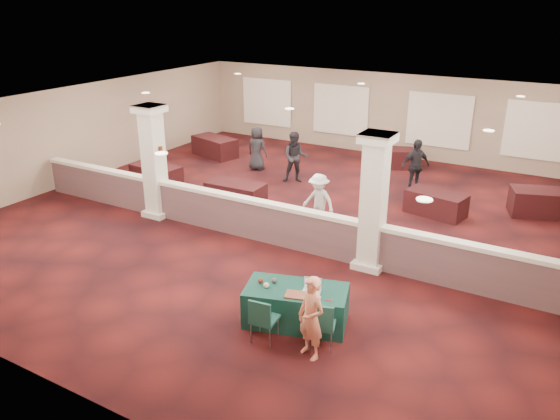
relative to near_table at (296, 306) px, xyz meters
The scene contains 32 objects.
ground 5.16m from the near_table, 120.48° to the left, with size 16.00×16.00×0.00m, color #491212.
wall_back 12.77m from the near_table, 101.86° to the left, with size 16.00×0.04×3.20m, color gray.
wall_front 4.58m from the near_table, 126.26° to the right, with size 16.00×0.04×3.20m, color gray.
wall_left 11.57m from the near_table, 157.30° to the left, with size 0.04×16.00×3.20m, color gray.
ceiling 5.87m from the near_table, 120.48° to the left, with size 16.00×16.00×0.02m, color white.
partition_wall 3.94m from the near_table, 131.64° to the left, with size 15.60×0.28×1.10m.
column_left 6.90m from the near_table, 154.33° to the left, with size 0.72×0.72×3.20m.
column_right 3.22m from the near_table, 82.49° to the left, with size 0.72×0.72×3.20m.
sconce_left 7.22m from the near_table, 155.31° to the left, with size 0.12×0.12×0.18m.
sconce_right 6.73m from the near_table, 153.26° to the left, with size 0.12×0.12×0.18m.
near_table is the anchor object (origin of this frame).
conf_chair_main 0.97m from the near_table, 33.79° to the right, with size 0.60×0.60×0.96m.
conf_chair_side 0.92m from the near_table, 103.66° to the right, with size 0.50×0.51×0.91m.
woman 1.15m from the near_table, 48.02° to the right, with size 0.55×0.37×1.54m, color #FD8E6E.
far_table_front_left 9.37m from the near_table, 148.11° to the left, with size 1.72×0.86×0.70m, color black.
far_table_front_center 6.61m from the near_table, 134.23° to the left, with size 1.74×0.87×0.71m, color black.
far_table_front_right 7.03m from the near_table, 83.11° to the left, with size 1.66×0.83×0.67m, color black.
far_table_back_left 12.22m from the near_table, 133.49° to the left, with size 1.84×0.92×0.75m, color black.
far_table_back_center 11.08m from the near_table, 99.24° to the left, with size 1.71×0.85×0.69m, color black.
far_table_back_right 9.22m from the near_table, 67.11° to the left, with size 1.87×0.94×0.76m, color black.
attendee_a 8.65m from the near_table, 118.45° to the left, with size 0.83×0.46×1.73m, color black.
attendee_b 4.77m from the near_table, 110.92° to the left, with size 0.98×0.45×1.53m, color silver.
attendee_c 8.63m from the near_table, 92.00° to the left, with size 1.02×0.49×1.74m, color black.
attendee_d 10.11m from the near_table, 126.31° to the left, with size 0.78×0.42×1.59m, color black.
laptop_base 0.49m from the near_table, ahead, with size 0.34×0.24×0.02m, color silver.
laptop_screen 0.59m from the near_table, 28.93° to the left, with size 0.34×0.01×0.23m, color silver.
screen_glow 0.58m from the near_table, 27.64° to the left, with size 0.31×0.00×0.19m, color silver.
knitting 0.47m from the near_table, 61.99° to the right, with size 0.41×0.31×0.03m, color #AF3F1C.
yarn_cream 0.72m from the near_table, 152.99° to the right, with size 0.11×0.11×0.11m, color beige.
yarn_red 0.84m from the near_table, 167.39° to the right, with size 0.10×0.10×0.10m, color maroon.
yarn_grey 0.64m from the near_table, behind, with size 0.11×0.11×0.11m, color #54555A.
scissors 0.82m from the near_table, ahead, with size 0.12×0.03×0.01m, color red.
Camera 1 is at (6.87, -12.49, 5.95)m, focal length 35.00 mm.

